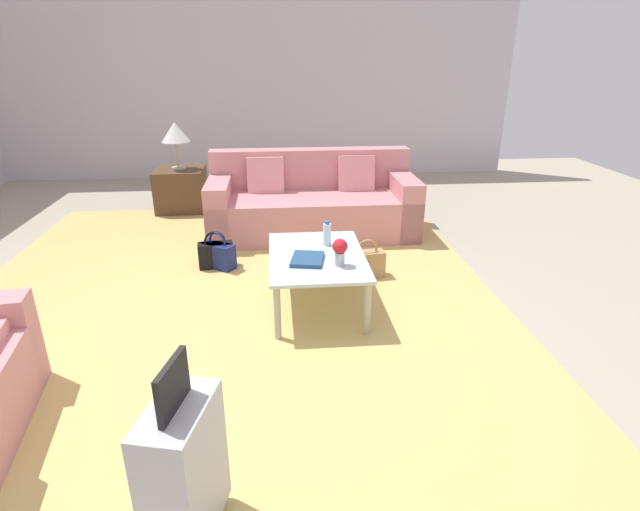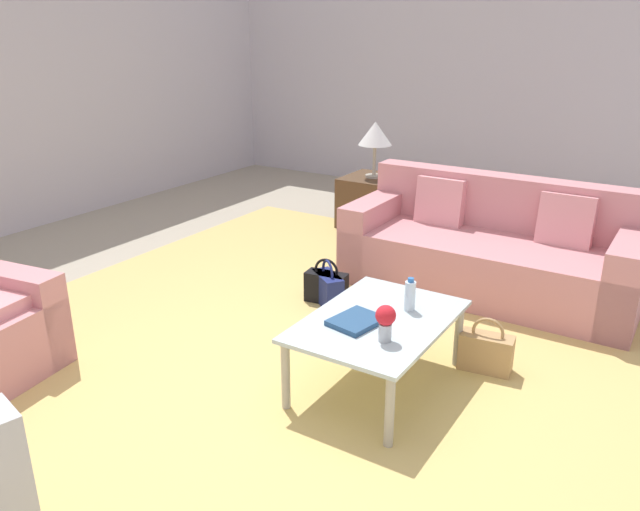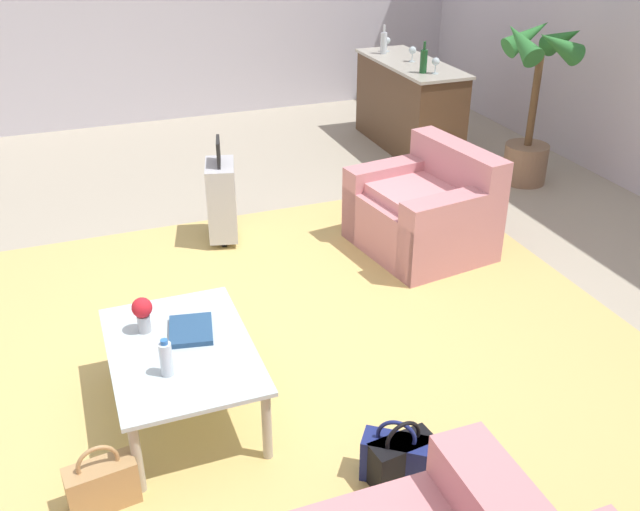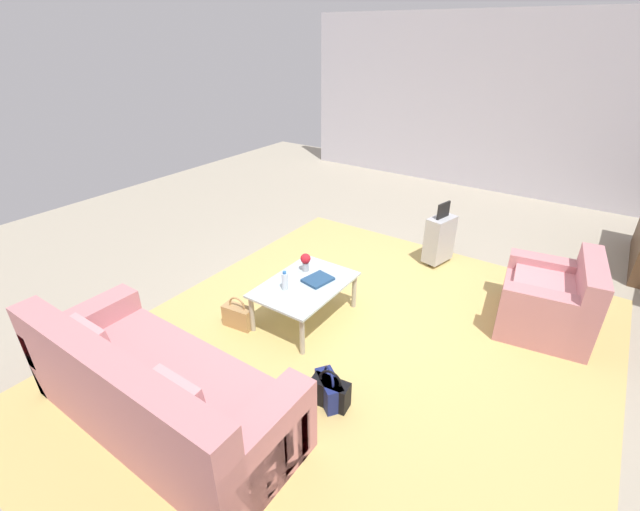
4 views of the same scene
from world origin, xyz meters
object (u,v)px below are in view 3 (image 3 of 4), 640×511
wine_glass_right_of_centre (436,62)px  wine_bottle_green (424,61)px  flower_vase (143,312)px  suitcase_silver (222,199)px  wine_glass_left_of_centre (413,51)px  water_bottle (166,358)px  wine_bottle_clear (384,43)px  handbag_black (401,459)px  coffee_table_book (191,330)px  bar_console (409,104)px  handbag_navy (395,458)px  armchair (427,213)px  handbag_tan (102,484)px  coffee_table (181,356)px  wine_glass_leftmost (387,41)px  potted_palm (534,100)px

wine_glass_right_of_centre → wine_bottle_green: 0.12m
flower_vase → suitcase_silver: size_ratio=0.24×
wine_glass_left_of_centre → suitcase_silver: wine_glass_left_of_centre is taller
water_bottle → wine_glass_right_of_centre: 4.52m
wine_bottle_clear → suitcase_silver: size_ratio=0.35×
flower_vase → wine_glass_right_of_centre: (-2.75, 3.24, 0.47)m
wine_glass_right_of_centre → handbag_black: (3.82, -2.21, -0.90)m
coffee_table_book → wine_bottle_clear: (-3.82, 2.91, 0.58)m
bar_console → suitcase_silver: bearing=-58.0°
coffee_table_book → handbag_navy: (0.95, 0.77, -0.32)m
armchair → handbag_navy: armchair is taller
armchair → wine_glass_right_of_centre: size_ratio=7.03×
wine_glass_right_of_centre → wine_bottle_green: size_ratio=0.51×
handbag_tan → handbag_black: bearing=75.9°
coffee_table → wine_glass_right_of_centre: size_ratio=6.86×
wine_bottle_clear → coffee_table_book: bearing=-37.3°
wine_glass_left_of_centre → handbag_tan: 5.46m
wine_glass_leftmost → handbag_navy: bearing=-24.5°
wine_glass_leftmost → wine_bottle_green: bearing=-4.6°
wine_bottle_clear → armchair: bearing=-17.4°
flower_vase → coffee_table: bearing=34.3°
armchair → wine_bottle_green: size_ratio=3.62×
bar_console → suitcase_silver: bar_console is taller
coffee_table_book → suitcase_silver: (-1.88, 0.62, -0.09)m
coffee_table → potted_palm: size_ratio=0.69×
wine_glass_leftmost → wine_glass_left_of_centre: size_ratio=1.00×
coffee_table → wine_glass_leftmost: (-4.03, 3.07, 0.64)m
suitcase_silver → handbag_navy: (2.83, 0.15, -0.23)m
coffee_table → wine_glass_leftmost: size_ratio=6.86×
handbag_navy → wine_bottle_green: bearing=151.1°
water_bottle → bar_console: (-3.70, 3.20, -0.06)m
wine_glass_leftmost → potted_palm: (1.83, 0.63, -0.22)m
flower_vase → wine_glass_leftmost: 5.01m
wine_glass_left_of_centre → coffee_table_book: bearing=-41.8°
coffee_table → handbag_black: 1.25m
water_bottle → handbag_navy: 1.21m
handbag_tan → potted_palm: potted_palm is taller
coffee_table → potted_palm: (-2.20, 3.70, 0.42)m
bar_console → handbag_black: (4.35, -2.22, -0.34)m
handbag_navy → potted_palm: potted_palm is taller
coffee_table_book → potted_palm: potted_palm is taller
water_bottle → wine_bottle_green: 4.50m
flower_vase → suitcase_silver: suitcase_silver is taller
wine_glass_right_of_centre → wine_glass_leftmost: bearing=-179.1°
handbag_black → handbag_tan: (-0.34, -1.37, 0.00)m
flower_vase → wine_bottle_clear: size_ratio=0.68×
suitcase_silver → handbag_black: 2.87m
wine_bottle_clear → potted_palm: 1.90m
wine_glass_right_of_centre → wine_bottle_green: wine_bottle_green is taller
wine_bottle_green → potted_palm: 1.12m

